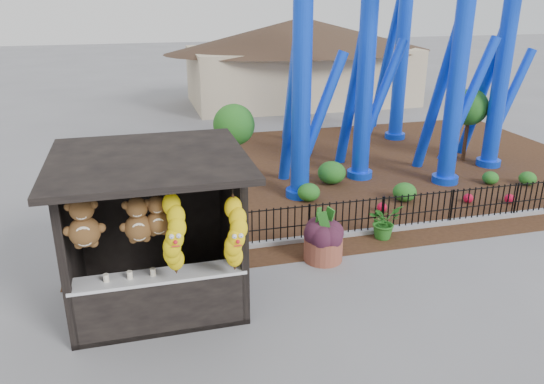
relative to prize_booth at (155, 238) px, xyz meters
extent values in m
plane|color=slate|center=(3.00, -0.88, -1.54)|extent=(120.00, 120.00, 0.00)
cube|color=#331E11|center=(7.00, 7.12, -1.53)|extent=(18.00, 12.00, 0.02)
cube|color=gray|center=(7.00, 2.12, -1.48)|extent=(18.00, 0.18, 0.12)
cube|color=black|center=(0.00, 0.32, -1.49)|extent=(3.20, 2.60, 0.10)
cube|color=black|center=(0.00, 1.56, -0.04)|extent=(3.20, 0.12, 3.00)
cube|color=black|center=(-1.54, 0.32, -0.04)|extent=(0.12, 2.60, 3.00)
cube|color=black|center=(1.54, 0.32, -0.04)|extent=(0.12, 2.60, 3.00)
cube|color=black|center=(0.00, 0.07, 1.52)|extent=(3.50, 3.40, 0.12)
cube|color=black|center=(-1.53, -0.91, -0.04)|extent=(0.14, 0.14, 3.00)
cube|color=black|center=(1.53, -0.91, -0.04)|extent=(0.14, 0.14, 3.00)
cube|color=black|center=(0.00, -0.73, -0.99)|extent=(3.00, 0.50, 1.10)
cube|color=silver|center=(0.00, -0.73, -0.42)|extent=(3.10, 0.55, 0.06)
cylinder|color=black|center=(0.00, -1.13, 1.31)|extent=(2.90, 0.04, 0.04)
cylinder|color=#0E40F0|center=(4.50, 5.12, 1.96)|extent=(0.56, 0.56, 7.00)
cylinder|color=#0E40F0|center=(4.50, 5.12, -1.42)|extent=(0.84, 0.84, 0.24)
cylinder|color=#0E40F0|center=(7.00, 6.32, 2.11)|extent=(0.56, 0.56, 7.30)
cylinder|color=#0E40F0|center=(7.00, 6.32, -1.42)|extent=(0.84, 0.84, 0.24)
cylinder|color=#0E40F0|center=(9.50, 5.12, 2.21)|extent=(0.56, 0.56, 7.50)
cylinder|color=#0E40F0|center=(9.50, 5.12, -1.42)|extent=(0.84, 0.84, 0.24)
cylinder|color=#0E40F0|center=(12.00, 6.32, 1.76)|extent=(0.56, 0.56, 6.60)
cylinder|color=#0E40F0|center=(12.00, 6.32, -1.42)|extent=(0.84, 0.84, 0.24)
cylinder|color=#0E40F0|center=(6.00, 9.62, 3.21)|extent=(0.56, 0.56, 9.50)
cylinder|color=#0E40F0|center=(6.00, 9.62, -1.42)|extent=(0.84, 0.84, 0.24)
cylinder|color=#0E40F0|center=(10.50, 10.62, 3.71)|extent=(0.56, 0.56, 10.50)
cylinder|color=#0E40F0|center=(10.50, 10.62, -1.42)|extent=(0.84, 0.84, 0.24)
cylinder|color=#0E40F0|center=(4.50, 6.02, 1.08)|extent=(0.36, 2.21, 5.85)
cylinder|color=#0E40F0|center=(5.20, 5.42, 0.91)|extent=(1.62, 0.32, 3.73)
cylinder|color=#0E40F0|center=(7.00, 7.22, 1.19)|extent=(0.36, 2.29, 6.10)
cylinder|color=#0E40F0|center=(7.70, 6.62, 1.01)|extent=(1.67, 0.32, 3.88)
cylinder|color=#0E40F0|center=(9.50, 6.02, 1.27)|extent=(0.36, 2.34, 6.26)
cylinder|color=#0E40F0|center=(10.20, 5.42, 1.08)|extent=(1.71, 0.32, 3.99)
cylinder|color=#0E40F0|center=(12.00, 7.22, 0.93)|extent=(0.36, 2.10, 5.53)
cylinder|color=#0E40F0|center=(12.70, 6.62, 0.77)|extent=(1.54, 0.32, 3.52)
cylinder|color=brown|center=(3.80, 1.09, -1.27)|extent=(0.93, 0.93, 0.55)
ellipsoid|color=#331423|center=(3.80, 1.09, -0.67)|extent=(0.70, 0.70, 0.64)
imported|color=#255519|center=(5.69, 1.82, -1.09)|extent=(1.01, 0.95, 0.90)
ellipsoid|color=#205C1B|center=(4.65, 4.68, -1.26)|extent=(0.67, 0.67, 0.54)
ellipsoid|color=#205C1B|center=(7.41, 3.94, -1.25)|extent=(0.70, 0.70, 0.56)
ellipsoid|color=#205C1B|center=(10.83, 4.59, -1.32)|extent=(0.52, 0.52, 0.41)
ellipsoid|color=#205C1B|center=(5.86, 5.96, -1.16)|extent=(0.91, 0.91, 0.73)
ellipsoid|color=#205C1B|center=(11.93, 4.20, -1.31)|extent=(0.55, 0.55, 0.44)
sphere|color=#BC0C2C|center=(4.51, 3.12, -1.39)|extent=(0.28, 0.28, 0.28)
sphere|color=#BC0C2C|center=(6.39, 3.33, -1.39)|extent=(0.28, 0.28, 0.28)
sphere|color=#BC0C2C|center=(9.17, 3.33, -1.39)|extent=(0.28, 0.28, 0.28)
sphere|color=#BC0C2C|center=(10.33, 2.99, -1.39)|extent=(0.28, 0.28, 0.28)
cube|color=#BFAD8C|center=(9.00, 19.12, -0.04)|extent=(12.00, 6.00, 3.00)
cone|color=#332319|center=(9.00, 19.12, 2.36)|extent=(15.00, 15.00, 1.80)
camera|label=1|loc=(-0.16, -9.29, 4.34)|focal=35.00mm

